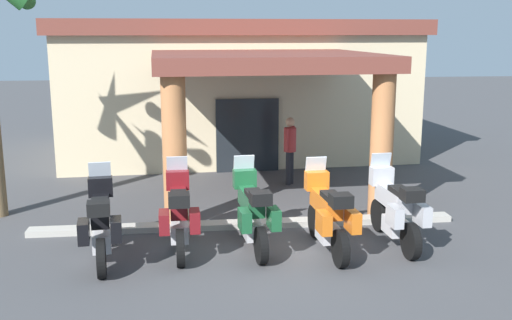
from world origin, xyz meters
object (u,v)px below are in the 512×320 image
(motorcycle_orange, at_px, (328,215))
(motorcycle_silver, at_px, (396,209))
(motel_building, at_px, (234,86))
(motorcycle_green, at_px, (253,213))
(pedestrian, at_px, (290,146))
(motorcycle_maroon, at_px, (179,214))
(motorcycle_black, at_px, (101,223))

(motorcycle_orange, relative_size, motorcycle_silver, 1.00)
(motorcycle_silver, bearing_deg, motorcycle_orange, 96.40)
(motel_building, bearing_deg, motorcycle_silver, -79.05)
(motel_building, height_order, motorcycle_orange, motel_building)
(motel_building, xyz_separation_m, motorcycle_silver, (2.29, -9.34, -1.50))
(motorcycle_green, height_order, motorcycle_orange, same)
(motorcycle_green, xyz_separation_m, pedestrian, (1.50, 4.64, 0.34))
(motorcycle_maroon, bearing_deg, motorcycle_black, 102.43)
(motorcycle_black, bearing_deg, motel_building, -24.43)
(motorcycle_orange, distance_m, motorcycle_silver, 1.36)
(motorcycle_orange, bearing_deg, pedestrian, -5.44)
(motorcycle_maroon, relative_size, pedestrian, 1.24)
(motorcycle_black, relative_size, motorcycle_orange, 1.00)
(pedestrian, bearing_deg, motorcycle_black, -98.64)
(motorcycle_orange, bearing_deg, motorcycle_green, 73.57)
(motorcycle_black, distance_m, motorcycle_silver, 5.39)
(motorcycle_green, bearing_deg, motorcycle_maroon, 83.13)
(motel_building, height_order, motorcycle_maroon, motel_building)
(pedestrian, bearing_deg, motorcycle_maroon, -90.04)
(motorcycle_black, xyz_separation_m, motorcycle_green, (2.69, 0.29, 0.00))
(motel_building, distance_m, motorcycle_maroon, 9.48)
(motorcycle_black, height_order, motorcycle_maroon, same)
(motel_building, xyz_separation_m, motorcycle_green, (-0.40, -9.24, -1.50))
(motorcycle_orange, xyz_separation_m, pedestrian, (0.15, 4.95, 0.34))
(motorcycle_green, distance_m, motorcycle_silver, 2.70)
(motorcycle_black, height_order, motorcycle_orange, same)
(motorcycle_green, height_order, pedestrian, pedestrian)
(motel_building, bearing_deg, motorcycle_orange, -87.20)
(motorcycle_black, relative_size, motorcycle_silver, 1.00)
(motorcycle_black, distance_m, motorcycle_green, 2.71)
(motorcycle_orange, height_order, motorcycle_silver, same)
(motel_building, height_order, pedestrian, motel_building)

